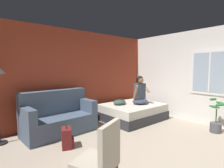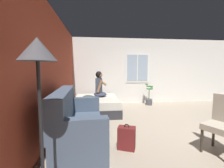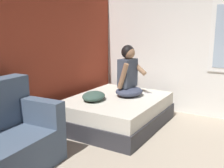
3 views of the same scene
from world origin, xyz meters
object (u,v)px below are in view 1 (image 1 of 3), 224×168
Objects in this scene: couch at (59,117)px; person_seated at (140,93)px; side_chair at (100,158)px; potted_plant at (216,121)px; throw_pillow at (119,102)px; backpack at (67,138)px; bed at (133,112)px; cell_phone at (152,103)px.

person_seated is (2.44, -0.49, 0.44)m from couch.
side_chair is at bearing -146.34° from person_seated.
throw_pillow is at bearing 115.23° from potted_plant.
backpack is (0.31, 1.57, -0.34)m from side_chair.
bed is 3.75× the size of throw_pillow.
side_chair is 2.14× the size of backpack.
backpack is at bearing 153.65° from potted_plant.
backpack is 2.99m from cell_phone.
person_seated reaches higher than couch.
potted_plant is (0.24, -1.76, -0.18)m from cell_phone.
cell_phone is (0.54, -0.35, 0.25)m from bed.
cell_phone is (0.32, -0.23, -0.35)m from person_seated.
throw_pillow is 1.05m from cell_phone.
throw_pillow reaches higher than bed.
couch is 12.14× the size of cell_phone.
backpack is at bearing -103.09° from couch.
person_seated is at bearing -11.40° from couch.
side_chair is 1.12× the size of person_seated.
side_chair is at bearing 179.69° from potted_plant.
throw_pillow reaches higher than backpack.
potted_plant is at bearing -26.35° from backpack.
potted_plant is (3.21, -1.59, 0.11)m from backpack.
throw_pillow is at bearing 43.87° from side_chair.
side_chair is at bearing -142.85° from bed.
person_seated reaches higher than bed.
side_chair reaches higher than backpack.
person_seated reaches higher than backpack.
side_chair is 3.57m from person_seated.
person_seated is 6.08× the size of cell_phone.
potted_plant is at bearing -64.77° from throw_pillow.
cell_phone is 0.17× the size of potted_plant.
couch is 0.94m from backpack.
potted_plant is at bearing -74.27° from person_seated.
cell_phone is (2.77, -0.73, 0.09)m from couch.
side_chair reaches higher than potted_plant.
cell_phone is at bearing 3.22° from backpack.
cell_phone is at bearing -35.85° from person_seated.
couch is at bearing 175.79° from throw_pillow.
throw_pillow is (1.90, -0.14, 0.16)m from couch.
potted_plant reaches higher than cell_phone.
backpack is 0.54× the size of potted_plant.
bed reaches higher than backpack.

